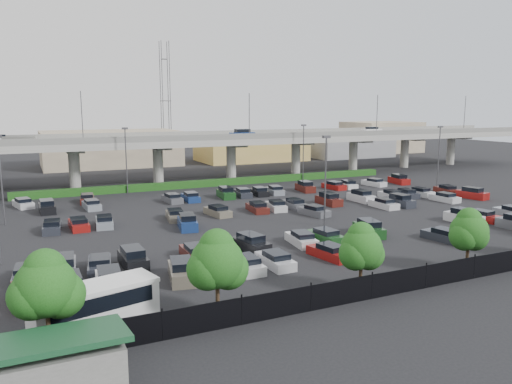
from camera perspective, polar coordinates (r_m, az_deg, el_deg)
ground at (r=64.20m, az=3.93°, el=-2.38°), size 280.00×280.00×0.00m
overpass at (r=92.22m, az=-5.88°, el=5.63°), size 150.00×13.00×15.80m
hedge at (r=86.45m, az=-4.14°, el=1.11°), size 66.00×1.60×1.10m
fence at (r=42.54m, az=22.72°, el=-8.16°), size 70.00×0.10×2.00m
tree_row at (r=43.35m, az=22.18°, el=-4.21°), size 65.07×3.66×5.94m
shelter at (r=26.67m, az=-22.13°, el=-17.81°), size 6.80×4.59×3.15m
shuttle_bus at (r=33.40m, az=-17.95°, el=-11.93°), size 8.16×4.44×2.49m
parked_cars at (r=60.89m, az=5.57°, el=-2.48°), size 63.23×41.70×1.67m
light_poles at (r=63.10m, az=-0.17°, el=3.17°), size 66.90×48.38×10.30m
distant_buildings at (r=124.68m, az=-4.94°, el=5.20°), size 138.00×24.00×9.00m
comm_tower at (r=133.41m, az=-10.30°, el=10.48°), size 2.40×2.40×30.00m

